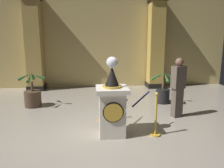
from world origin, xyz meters
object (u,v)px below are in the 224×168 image
at_px(pedestal_clock, 112,105).
at_px(stanchion_near, 156,121).
at_px(stanchion_far, 102,108).
at_px(potted_palm_left, 33,96).
at_px(bystander_guest, 178,86).
at_px(potted_palm_right, 163,93).

height_order(pedestal_clock, stanchion_near, pedestal_clock).
height_order(stanchion_near, stanchion_far, stanchion_near).
height_order(pedestal_clock, stanchion_far, pedestal_clock).
xyz_separation_m(potted_palm_left, bystander_guest, (4.21, -1.34, 0.53)).
bearing_deg(stanchion_near, potted_palm_right, 68.85).
bearing_deg(stanchion_near, pedestal_clock, 172.29).
relative_size(potted_palm_left, potted_palm_right, 1.05).
bearing_deg(potted_palm_right, potted_palm_left, 180.00).
xyz_separation_m(stanchion_far, potted_palm_left, (-2.14, 1.46, -0.01)).
xyz_separation_m(stanchion_far, bystander_guest, (2.07, 0.13, 0.53)).
relative_size(stanchion_near, bystander_guest, 0.61).
bearing_deg(potted_palm_right, pedestal_clock, -129.45).
distance_m(potted_palm_left, potted_palm_right, 4.24).
bearing_deg(bystander_guest, potted_palm_right, 88.74).
bearing_deg(potted_palm_right, stanchion_near, -111.15).
xyz_separation_m(stanchion_far, potted_palm_right, (2.10, 1.46, 0.01)).
bearing_deg(stanchion_far, stanchion_near, -41.38).
relative_size(pedestal_clock, bystander_guest, 1.08).
bearing_deg(pedestal_clock, stanchion_far, 101.29).
relative_size(stanchion_near, potted_palm_right, 0.92).
bearing_deg(pedestal_clock, stanchion_near, -7.71).
distance_m(stanchion_near, potted_palm_left, 4.11).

